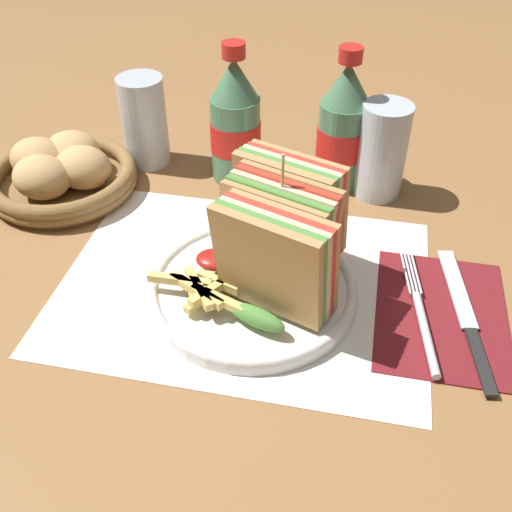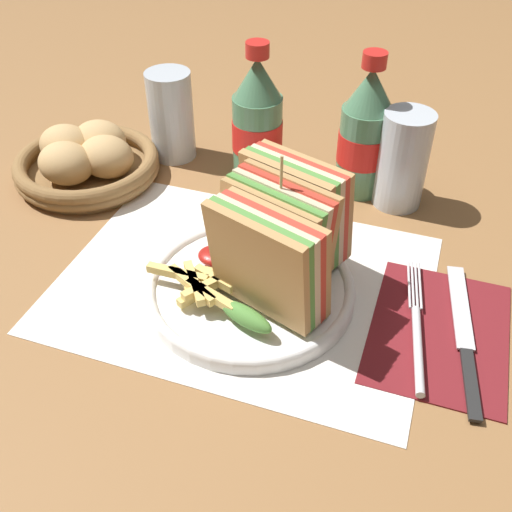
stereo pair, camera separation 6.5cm
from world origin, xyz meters
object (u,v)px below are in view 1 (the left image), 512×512
Objects in this scene: plate_main at (252,288)px; fork at (422,319)px; bread_basket at (61,173)px; club_sandwich at (281,234)px; glass_near at (381,157)px; glass_far at (145,127)px; coke_bottle_near at (235,124)px; knife at (466,316)px; coke_bottle_far at (343,129)px.

plate_main is 0.18m from fork.
fork is 0.51m from bread_basket.
glass_near is at bearing 65.99° from club_sandwich.
club_sandwich is 0.33m from glass_far.
bread_basket is at bearing -160.00° from coke_bottle_near.
bread_basket reaches higher than knife.
fork is 0.90× the size of knife.
glass_near is (0.05, -0.02, -0.03)m from coke_bottle_far.
fork is 0.29m from coke_bottle_far.
plate_main is at bearing 172.29° from knife.
fork is (0.16, -0.03, -0.07)m from club_sandwich.
coke_bottle_near reaches higher than glass_far.
bread_basket reaches higher than fork.
club_sandwich is 1.07× the size of fork.
fork reaches higher than knife.
bread_basket is at bearing -169.25° from glass_near.
club_sandwich is at bearing -100.35° from coke_bottle_far.
glass_far is at bearing 135.38° from club_sandwich.
fork is 0.05m from knife.
coke_bottle_far is 0.95× the size of bread_basket.
coke_bottle_near is 0.25m from bread_basket.
knife is at bearing -29.04° from glass_far.
knife is 1.10× the size of coke_bottle_far.
coke_bottle_far reaches higher than plate_main.
glass_near is at bearing 94.15° from fork.
coke_bottle_near is at bearing 179.51° from glass_near.
coke_bottle_near is at bearing 107.13° from plate_main.
club_sandwich reaches higher than plate_main.
bread_basket reaches higher than plate_main.
coke_bottle_near is (-0.07, 0.24, 0.07)m from plate_main.
club_sandwich reaches higher than bread_basket.
bread_basket is at bearing 157.10° from club_sandwich.
bread_basket is (-0.09, -0.10, -0.03)m from glass_far.
coke_bottle_near reaches higher than bread_basket.
glass_near is (0.12, 0.23, 0.05)m from plate_main.
glass_near is 0.64× the size of bread_basket.
fork is 0.47m from glass_far.
knife is 1.10× the size of coke_bottle_near.
coke_bottle_near reaches higher than knife.
knife is 0.25m from glass_near.
plate_main is 0.26m from coke_bottle_near.
knife is 1.64× the size of glass_far.
coke_bottle_near is (-0.10, 0.22, 0.01)m from club_sandwich.
plate_main is 1.22× the size of fork.
fork is 0.25m from glass_near.
knife is at bearing -65.23° from glass_near.
coke_bottle_far is at bearing 14.74° from bread_basket.
fork is (0.18, -0.01, -0.00)m from plate_main.
plate_main is at bearing -117.87° from glass_near.
glass_near and glass_far have the same top height.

